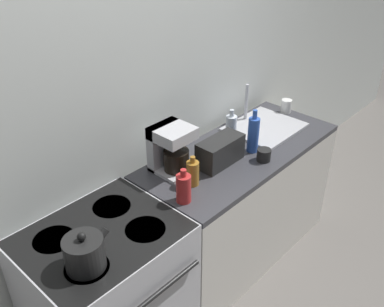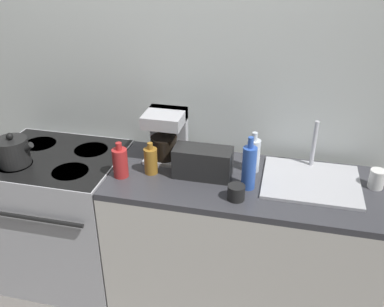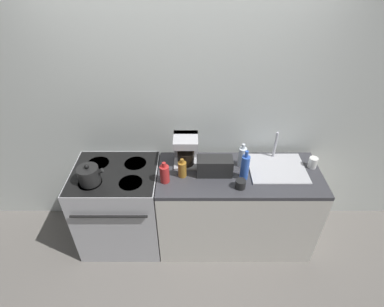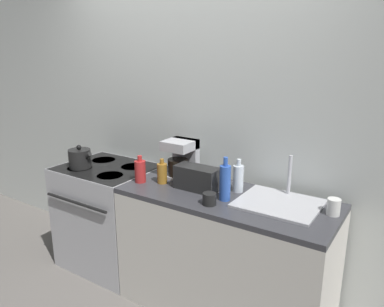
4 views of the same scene
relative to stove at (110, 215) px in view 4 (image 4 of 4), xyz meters
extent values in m
plane|color=slate|center=(0.60, -0.32, -0.45)|extent=(12.00, 12.00, 0.00)
cube|color=silver|center=(0.60, 0.37, 0.85)|extent=(8.00, 0.05, 2.60)
cube|color=#B7B7BC|center=(0.00, 0.00, -0.01)|extent=(0.77, 0.64, 0.88)
cube|color=black|center=(0.00, 0.00, 0.42)|extent=(0.76, 0.62, 0.02)
cylinder|color=black|center=(-0.17, -0.13, 0.42)|extent=(0.20, 0.20, 0.01)
cylinder|color=black|center=(0.17, -0.13, 0.42)|extent=(0.20, 0.20, 0.01)
cylinder|color=black|center=(-0.17, 0.13, 0.42)|extent=(0.20, 0.20, 0.01)
cylinder|color=black|center=(0.17, 0.13, 0.42)|extent=(0.20, 0.20, 0.01)
cylinder|color=black|center=(0.00, -0.34, 0.24)|extent=(0.66, 0.02, 0.02)
cube|color=silver|center=(1.13, -0.01, -0.03)|extent=(1.46, 0.62, 0.85)
cube|color=#38383D|center=(1.13, -0.01, 0.41)|extent=(1.46, 0.62, 0.04)
cylinder|color=black|center=(-0.17, -0.13, 0.51)|extent=(0.18, 0.18, 0.15)
sphere|color=black|center=(-0.17, -0.13, 0.60)|extent=(0.04, 0.04, 0.04)
cylinder|color=black|center=(-0.08, -0.13, 0.54)|extent=(0.10, 0.04, 0.09)
cube|color=black|center=(0.90, -0.01, 0.51)|extent=(0.31, 0.14, 0.17)
cube|color=black|center=(0.84, -0.01, 0.59)|extent=(0.04, 0.10, 0.01)
cube|color=black|center=(0.95, -0.01, 0.59)|extent=(0.04, 0.10, 0.01)
cube|color=#B7B7BC|center=(0.64, 0.14, 0.44)|extent=(0.22, 0.22, 0.02)
cube|color=#B7B7BC|center=(0.64, 0.22, 0.57)|extent=(0.22, 0.06, 0.29)
cube|color=#B7B7BC|center=(0.64, 0.14, 0.68)|extent=(0.22, 0.22, 0.07)
cylinder|color=black|center=(0.64, 0.11, 0.51)|extent=(0.15, 0.15, 0.13)
cube|color=#B7B7BC|center=(1.47, 0.05, 0.44)|extent=(0.50, 0.43, 0.01)
cylinder|color=silver|center=(1.47, 0.22, 0.57)|extent=(0.02, 0.02, 0.28)
cylinder|color=#2D56B7|center=(1.15, -0.07, 0.55)|extent=(0.07, 0.07, 0.23)
cylinder|color=#2D56B7|center=(1.15, -0.07, 0.69)|extent=(0.03, 0.03, 0.06)
cylinder|color=silver|center=(1.15, 0.11, 0.52)|extent=(0.07, 0.07, 0.19)
cylinder|color=silver|center=(1.15, 0.11, 0.64)|extent=(0.03, 0.03, 0.05)
cylinder|color=#9E6B23|center=(0.62, -0.04, 0.50)|extent=(0.07, 0.07, 0.15)
cylinder|color=#9E6B23|center=(0.62, -0.04, 0.59)|extent=(0.03, 0.03, 0.04)
cylinder|color=#B72828|center=(0.47, -0.11, 0.51)|extent=(0.08, 0.08, 0.16)
cylinder|color=#B72828|center=(0.47, -0.11, 0.61)|extent=(0.03, 0.03, 0.04)
cylinder|color=white|center=(1.79, 0.08, 0.48)|extent=(0.08, 0.08, 0.10)
cylinder|color=black|center=(1.10, -0.19, 0.47)|extent=(0.09, 0.09, 0.08)
camera|label=1|loc=(-0.85, -1.40, 1.84)|focal=40.00mm
camera|label=2|loc=(1.30, -1.96, 1.63)|focal=40.00mm
camera|label=3|loc=(0.70, -2.04, 2.16)|focal=28.00mm
camera|label=4|loc=(2.21, -2.08, 1.39)|focal=35.00mm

